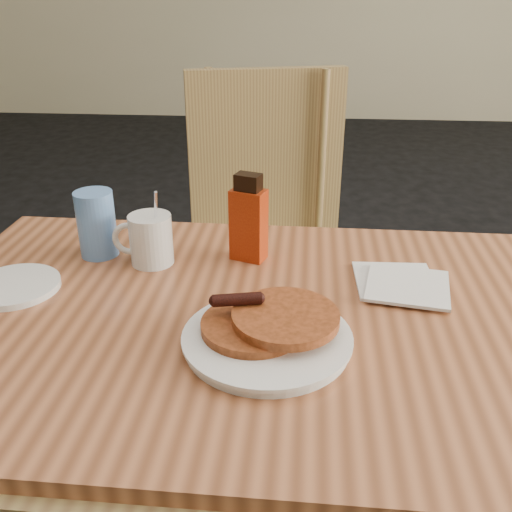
{
  "coord_description": "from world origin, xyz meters",
  "views": [
    {
      "loc": [
        0.06,
        -0.8,
        1.26
      ],
      "look_at": [
        -0.01,
        0.03,
        0.86
      ],
      "focal_mm": 40.0,
      "sensor_mm": 36.0,
      "label": 1
    }
  ],
  "objects": [
    {
      "name": "syrup_bottle",
      "position": [
        -0.04,
        0.24,
        0.83
      ],
      "size": [
        0.08,
        0.06,
        0.18
      ],
      "rotation": [
        0.0,
        0.0,
        -0.34
      ],
      "color": "maroon",
      "rests_on": "main_table"
    },
    {
      "name": "napkin_stack",
      "position": [
        0.25,
        0.14,
        0.76
      ],
      "size": [
        0.18,
        0.19,
        0.01
      ],
      "rotation": [
        0.0,
        0.0,
        0.03
      ],
      "color": "silver",
      "rests_on": "main_table"
    },
    {
      "name": "blue_tumbler",
      "position": [
        -0.35,
        0.23,
        0.82
      ],
      "size": [
        0.08,
        0.08,
        0.13
      ],
      "primitive_type": "cylinder",
      "rotation": [
        0.0,
        0.0,
        -0.1
      ],
      "color": "#598BD2",
      "rests_on": "main_table"
    },
    {
      "name": "pancake_plate",
      "position": [
        0.02,
        -0.06,
        0.77
      ],
      "size": [
        0.26,
        0.26,
        0.07
      ],
      "rotation": [
        0.0,
        0.0,
        -0.23
      ],
      "color": "white",
      "rests_on": "main_table"
    },
    {
      "name": "chair_main_far",
      "position": [
        -0.05,
        0.77,
        0.62
      ],
      "size": [
        0.57,
        0.57,
        1.03
      ],
      "rotation": [
        0.0,
        0.0,
        0.24
      ],
      "color": "#988047",
      "rests_on": "floor"
    },
    {
      "name": "side_saucer",
      "position": [
        -0.45,
        0.07,
        0.76
      ],
      "size": [
        0.18,
        0.18,
        0.01
      ],
      "primitive_type": "cylinder",
      "rotation": [
        0.0,
        0.0,
        -0.12
      ],
      "color": "white",
      "rests_on": "main_table"
    },
    {
      "name": "main_table",
      "position": [
        -0.03,
        0.03,
        0.71
      ],
      "size": [
        1.2,
        0.82,
        0.75
      ],
      "rotation": [
        0.0,
        0.0,
        -0.01
      ],
      "color": "#AC643D",
      "rests_on": "floor"
    },
    {
      "name": "coffee_mug",
      "position": [
        -0.23,
        0.2,
        0.8
      ],
      "size": [
        0.12,
        0.08,
        0.16
      ],
      "rotation": [
        0.0,
        0.0,
        -0.07
      ],
      "color": "white",
      "rests_on": "main_table"
    }
  ]
}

